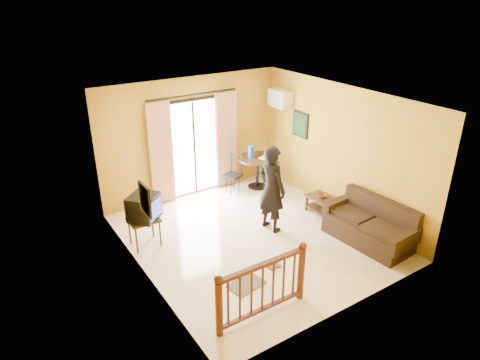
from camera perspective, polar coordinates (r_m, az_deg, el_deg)
ground at (r=8.66m, az=1.75°, el=-7.63°), size 5.00×5.00×0.00m
room_shell at (r=7.89m, az=1.91°, el=2.92°), size 5.00×5.00×5.00m
balcony_door at (r=10.03m, az=-6.11°, el=4.41°), size 2.25×0.14×2.46m
tv_table at (r=8.38m, az=-12.71°, el=-5.55°), size 0.57×0.47×0.57m
television at (r=8.24m, az=-12.69°, el=-3.56°), size 0.73×0.72×0.49m
picture_left at (r=6.85m, az=-12.54°, el=-2.55°), size 0.05×0.42×0.52m
dining_table at (r=10.50m, az=2.34°, el=2.17°), size 0.95×0.95×0.79m
water_jug at (r=10.41m, az=1.51°, el=3.82°), size 0.16×0.16×0.29m
serving_tray at (r=10.44m, az=3.32°, el=3.04°), size 0.33×0.27×0.02m
dining_chairs at (r=10.38m, az=1.49°, el=-1.86°), size 1.19×1.18×0.95m
air_conditioner at (r=10.45m, az=5.33°, el=10.77°), size 0.31×0.60×0.40m
botanical_print at (r=10.17m, az=8.04°, el=7.35°), size 0.05×0.50×0.60m
coffee_table at (r=9.52m, az=11.27°, el=-3.19°), size 0.48×0.86×0.38m
bowl at (r=9.52m, az=10.93°, el=-2.10°), size 0.23×0.23×0.07m
sofa at (r=8.77m, az=17.02°, el=-5.93°), size 0.95×1.85×0.86m
standing_person at (r=8.56m, az=4.25°, el=-1.18°), size 0.54×0.72×1.81m
stair_balustrade at (r=6.52m, az=3.03°, el=-13.77°), size 1.63×0.13×1.04m
doormat at (r=7.42m, az=0.82°, el=-13.74°), size 0.66×0.50×0.02m
sandals at (r=7.86m, az=4.31°, el=-11.25°), size 0.27×0.26×0.03m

